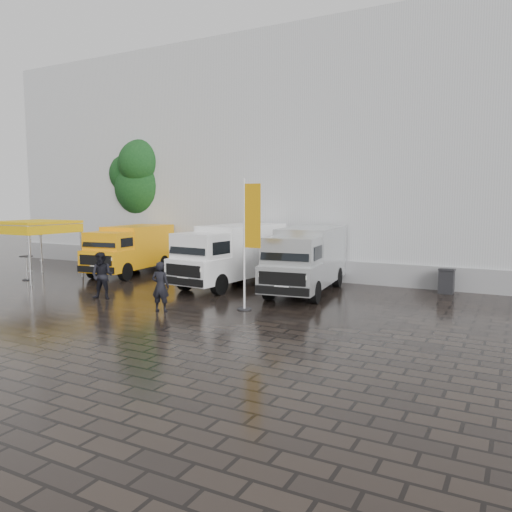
{
  "coord_description": "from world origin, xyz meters",
  "views": [
    {
      "loc": [
        8.68,
        -14.04,
        3.79
      ],
      "look_at": [
        0.0,
        2.2,
        1.72
      ],
      "focal_mm": 35.0,
      "sensor_mm": 36.0,
      "label": 1
    }
  ],
  "objects_px": {
    "person_front": "(160,287)",
    "person_tent": "(102,276)",
    "flagpole": "(249,238)",
    "van_yellow": "(130,251)",
    "cocktail_table": "(27,268)",
    "van_white": "(230,256)",
    "wheelie_bin": "(446,281)",
    "van_silver": "(306,261)",
    "canopy_tent": "(33,225)"
  },
  "relations": [
    {
      "from": "canopy_tent",
      "to": "person_front",
      "type": "bearing_deg",
      "value": -15.64
    },
    {
      "from": "van_yellow",
      "to": "person_tent",
      "type": "bearing_deg",
      "value": -64.6
    },
    {
      "from": "van_yellow",
      "to": "person_front",
      "type": "bearing_deg",
      "value": -48.77
    },
    {
      "from": "van_silver",
      "to": "person_tent",
      "type": "relative_size",
      "value": 3.37
    },
    {
      "from": "van_yellow",
      "to": "van_silver",
      "type": "relative_size",
      "value": 0.87
    },
    {
      "from": "van_yellow",
      "to": "canopy_tent",
      "type": "xyz_separation_m",
      "value": [
        -3.08,
        -3.2,
        1.38
      ]
    },
    {
      "from": "canopy_tent",
      "to": "cocktail_table",
      "type": "distance_m",
      "value": 2.08
    },
    {
      "from": "van_yellow",
      "to": "cocktail_table",
      "type": "relative_size",
      "value": 4.62
    },
    {
      "from": "van_silver",
      "to": "wheelie_bin",
      "type": "xyz_separation_m",
      "value": [
        5.1,
        2.61,
        -0.82
      ]
    },
    {
      "from": "flagpole",
      "to": "canopy_tent",
      "type": "bearing_deg",
      "value": 174.65
    },
    {
      "from": "wheelie_bin",
      "to": "person_front",
      "type": "height_order",
      "value": "person_front"
    },
    {
      "from": "canopy_tent",
      "to": "wheelie_bin",
      "type": "xyz_separation_m",
      "value": [
        17.99,
        5.37,
        -2.11
      ]
    },
    {
      "from": "van_white",
      "to": "canopy_tent",
      "type": "xyz_separation_m",
      "value": [
        -9.3,
        -2.76,
        1.28
      ]
    },
    {
      "from": "van_white",
      "to": "wheelie_bin",
      "type": "distance_m",
      "value": 9.11
    },
    {
      "from": "van_yellow",
      "to": "canopy_tent",
      "type": "distance_m",
      "value": 4.66
    },
    {
      "from": "van_yellow",
      "to": "person_front",
      "type": "relative_size",
      "value": 3.11
    },
    {
      "from": "flagpole",
      "to": "van_white",
      "type": "bearing_deg",
      "value": 128.28
    },
    {
      "from": "wheelie_bin",
      "to": "flagpole",
      "type": "bearing_deg",
      "value": -130.23
    },
    {
      "from": "van_silver",
      "to": "person_front",
      "type": "height_order",
      "value": "van_silver"
    },
    {
      "from": "flagpole",
      "to": "person_tent",
      "type": "distance_m",
      "value": 6.17
    },
    {
      "from": "van_yellow",
      "to": "flagpole",
      "type": "distance_m",
      "value": 10.36
    },
    {
      "from": "van_silver",
      "to": "cocktail_table",
      "type": "height_order",
      "value": "van_silver"
    },
    {
      "from": "person_front",
      "to": "flagpole",
      "type": "bearing_deg",
      "value": -163.06
    },
    {
      "from": "van_silver",
      "to": "cocktail_table",
      "type": "xyz_separation_m",
      "value": [
        -12.96,
        -3.2,
        -0.75
      ]
    },
    {
      "from": "van_yellow",
      "to": "van_white",
      "type": "xyz_separation_m",
      "value": [
        6.22,
        -0.44,
        0.1
      ]
    },
    {
      "from": "cocktail_table",
      "to": "van_white",
      "type": "bearing_deg",
      "value": 18.88
    },
    {
      "from": "van_yellow",
      "to": "canopy_tent",
      "type": "height_order",
      "value": "canopy_tent"
    },
    {
      "from": "van_white",
      "to": "van_silver",
      "type": "xyz_separation_m",
      "value": [
        3.6,
        0.0,
        -0.01
      ]
    },
    {
      "from": "canopy_tent",
      "to": "flagpole",
      "type": "relative_size",
      "value": 0.7
    },
    {
      "from": "van_silver",
      "to": "person_front",
      "type": "relative_size",
      "value": 3.56
    },
    {
      "from": "van_yellow",
      "to": "person_tent",
      "type": "relative_size",
      "value": 2.95
    },
    {
      "from": "cocktail_table",
      "to": "person_tent",
      "type": "height_order",
      "value": "person_tent"
    },
    {
      "from": "canopy_tent",
      "to": "wheelie_bin",
      "type": "relative_size",
      "value": 3.1
    },
    {
      "from": "flagpole",
      "to": "wheelie_bin",
      "type": "height_order",
      "value": "flagpole"
    },
    {
      "from": "wheelie_bin",
      "to": "person_tent",
      "type": "distance_m",
      "value": 13.71
    },
    {
      "from": "van_yellow",
      "to": "van_silver",
      "type": "height_order",
      "value": "van_silver"
    },
    {
      "from": "van_white",
      "to": "flagpole",
      "type": "distance_m",
      "value": 5.13
    },
    {
      "from": "van_yellow",
      "to": "van_white",
      "type": "bearing_deg",
      "value": -11.4
    },
    {
      "from": "wheelie_bin",
      "to": "person_tent",
      "type": "xyz_separation_m",
      "value": [
        -11.48,
        -7.49,
        0.4
      ]
    },
    {
      "from": "person_front",
      "to": "person_tent",
      "type": "distance_m",
      "value": 3.39
    },
    {
      "from": "cocktail_table",
      "to": "person_front",
      "type": "distance_m",
      "value": 10.17
    },
    {
      "from": "van_yellow",
      "to": "wheelie_bin",
      "type": "xyz_separation_m",
      "value": [
        14.91,
        2.17,
        -0.72
      ]
    },
    {
      "from": "flagpole",
      "to": "wheelie_bin",
      "type": "relative_size",
      "value": 4.46
    },
    {
      "from": "cocktail_table",
      "to": "person_tent",
      "type": "xyz_separation_m",
      "value": [
        6.57,
        -1.68,
        0.33
      ]
    },
    {
      "from": "van_yellow",
      "to": "canopy_tent",
      "type": "bearing_deg",
      "value": -141.23
    },
    {
      "from": "van_white",
      "to": "canopy_tent",
      "type": "relative_size",
      "value": 1.96
    },
    {
      "from": "flagpole",
      "to": "cocktail_table",
      "type": "distance_m",
      "value": 12.63
    },
    {
      "from": "wheelie_bin",
      "to": "person_tent",
      "type": "bearing_deg",
      "value": -146.55
    },
    {
      "from": "cocktail_table",
      "to": "person_tent",
      "type": "relative_size",
      "value": 0.64
    },
    {
      "from": "person_tent",
      "to": "van_silver",
      "type": "bearing_deg",
      "value": 17.32
    }
  ]
}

